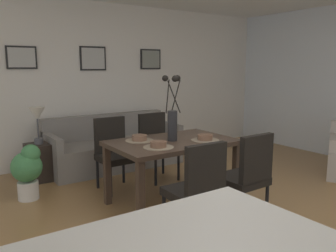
{
  "coord_description": "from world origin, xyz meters",
  "views": [
    {
      "loc": [
        -2.14,
        -2.23,
        1.57
      ],
      "look_at": [
        0.24,
        1.29,
        0.84
      ],
      "focal_mm": 37.0,
      "sensor_mm": 36.0,
      "label": 1
    }
  ],
  "objects_px": {
    "potted_plant": "(28,169)",
    "dining_chair_far_right": "(156,143)",
    "side_table": "(40,162)",
    "bowl_near_left": "(158,144)",
    "framed_picture_right": "(151,59)",
    "dining_chair_far_left": "(247,173)",
    "dining_table": "(172,148)",
    "dining_chair_near_right": "(114,150)",
    "table_lamp": "(37,117)",
    "framed_picture_left": "(22,58)",
    "bowl_near_right": "(139,137)",
    "dining_chair_near_left": "(198,186)",
    "bowl_far_left": "(205,137)",
    "centerpiece_vase": "(172,116)",
    "framed_picture_center": "(93,58)",
    "sofa": "(114,149)"
  },
  "relations": [
    {
      "from": "potted_plant",
      "to": "dining_chair_far_right",
      "type": "bearing_deg",
      "value": -5.85
    },
    {
      "from": "side_table",
      "to": "bowl_near_left",
      "type": "bearing_deg",
      "value": -68.48
    },
    {
      "from": "framed_picture_right",
      "to": "dining_chair_far_left",
      "type": "bearing_deg",
      "value": -103.65
    },
    {
      "from": "dining_table",
      "to": "dining_chair_near_right",
      "type": "relative_size",
      "value": 1.52
    },
    {
      "from": "side_table",
      "to": "table_lamp",
      "type": "height_order",
      "value": "table_lamp"
    },
    {
      "from": "framed_picture_right",
      "to": "dining_chair_near_right",
      "type": "bearing_deg",
      "value": -135.11
    },
    {
      "from": "dining_chair_far_right",
      "to": "framed_picture_left",
      "type": "bearing_deg",
      "value": 135.86
    },
    {
      "from": "dining_chair_near_right",
      "to": "bowl_near_right",
      "type": "relative_size",
      "value": 5.41
    },
    {
      "from": "dining_chair_near_left",
      "to": "bowl_far_left",
      "type": "relative_size",
      "value": 5.41
    },
    {
      "from": "framed_picture_left",
      "to": "potted_plant",
      "type": "relative_size",
      "value": 0.63
    },
    {
      "from": "framed_picture_left",
      "to": "framed_picture_right",
      "type": "xyz_separation_m",
      "value": [
        2.18,
        -0.0,
        0.0
      ]
    },
    {
      "from": "dining_chair_near_left",
      "to": "bowl_near_left",
      "type": "xyz_separation_m",
      "value": [
        -0.0,
        0.65,
        0.27
      ]
    },
    {
      "from": "framed_picture_right",
      "to": "centerpiece_vase",
      "type": "bearing_deg",
      "value": -115.83
    },
    {
      "from": "bowl_near_right",
      "to": "framed_picture_center",
      "type": "distance_m",
      "value": 2.27
    },
    {
      "from": "dining_table",
      "to": "dining_chair_far_right",
      "type": "distance_m",
      "value": 0.94
    },
    {
      "from": "centerpiece_vase",
      "to": "bowl_near_left",
      "type": "distance_m",
      "value": 0.45
    },
    {
      "from": "dining_chair_near_right",
      "to": "bowl_far_left",
      "type": "xyz_separation_m",
      "value": [
        0.65,
        -1.03,
        0.27
      ]
    },
    {
      "from": "bowl_near_left",
      "to": "framed_picture_left",
      "type": "relative_size",
      "value": 0.4
    },
    {
      "from": "dining_chair_far_right",
      "to": "side_table",
      "type": "bearing_deg",
      "value": 149.53
    },
    {
      "from": "side_table",
      "to": "potted_plant",
      "type": "height_order",
      "value": "potted_plant"
    },
    {
      "from": "dining_chair_near_right",
      "to": "framed_picture_right",
      "type": "distance_m",
      "value": 2.34
    },
    {
      "from": "dining_chair_near_left",
      "to": "side_table",
      "type": "height_order",
      "value": "dining_chair_near_left"
    },
    {
      "from": "dining_table",
      "to": "table_lamp",
      "type": "relative_size",
      "value": 2.75
    },
    {
      "from": "dining_table",
      "to": "dining_chair_near_right",
      "type": "bearing_deg",
      "value": 112.11
    },
    {
      "from": "bowl_near_right",
      "to": "potted_plant",
      "type": "distance_m",
      "value": 1.41
    },
    {
      "from": "framed_picture_left",
      "to": "bowl_far_left",
      "type": "bearing_deg",
      "value": -60.18
    },
    {
      "from": "framed_picture_center",
      "to": "potted_plant",
      "type": "height_order",
      "value": "framed_picture_center"
    },
    {
      "from": "bowl_near_right",
      "to": "sofa",
      "type": "bearing_deg",
      "value": 75.32
    },
    {
      "from": "bowl_near_left",
      "to": "table_lamp",
      "type": "distance_m",
      "value": 2.04
    },
    {
      "from": "dining_chair_far_left",
      "to": "dining_chair_far_right",
      "type": "bearing_deg",
      "value": 90.37
    },
    {
      "from": "dining_chair_near_right",
      "to": "bowl_near_right",
      "type": "height_order",
      "value": "dining_chair_near_right"
    },
    {
      "from": "bowl_near_right",
      "to": "framed_picture_left",
      "type": "distance_m",
      "value": 2.38
    },
    {
      "from": "framed_picture_left",
      "to": "framed_picture_right",
      "type": "height_order",
      "value": "framed_picture_right"
    },
    {
      "from": "dining_table",
      "to": "bowl_near_left",
      "type": "bearing_deg",
      "value": -147.64
    },
    {
      "from": "dining_chair_near_left",
      "to": "bowl_near_right",
      "type": "distance_m",
      "value": 1.08
    },
    {
      "from": "bowl_far_left",
      "to": "side_table",
      "type": "relative_size",
      "value": 0.33
    },
    {
      "from": "dining_chair_far_left",
      "to": "framed_picture_right",
      "type": "relative_size",
      "value": 2.25
    },
    {
      "from": "table_lamp",
      "to": "framed_picture_left",
      "type": "xyz_separation_m",
      "value": [
        -0.03,
        0.56,
        0.8
      ]
    },
    {
      "from": "side_table",
      "to": "framed_picture_center",
      "type": "height_order",
      "value": "framed_picture_center"
    },
    {
      "from": "framed_picture_left",
      "to": "bowl_near_right",
      "type": "bearing_deg",
      "value": -69.3
    },
    {
      "from": "side_table",
      "to": "framed_picture_left",
      "type": "distance_m",
      "value": 1.54
    },
    {
      "from": "side_table",
      "to": "table_lamp",
      "type": "xyz_separation_m",
      "value": [
        0.0,
        0.0,
        0.63
      ]
    },
    {
      "from": "table_lamp",
      "to": "dining_table",
      "type": "bearing_deg",
      "value": -57.91
    },
    {
      "from": "dining_chair_near_right",
      "to": "bowl_near_left",
      "type": "relative_size",
      "value": 5.41
    },
    {
      "from": "dining_table",
      "to": "potted_plant",
      "type": "relative_size",
      "value": 2.09
    },
    {
      "from": "framed_picture_left",
      "to": "framed_picture_center",
      "type": "height_order",
      "value": "framed_picture_center"
    },
    {
      "from": "bowl_near_left",
      "to": "bowl_near_right",
      "type": "distance_m",
      "value": 0.4
    },
    {
      "from": "dining_chair_near_right",
      "to": "dining_chair_far_left",
      "type": "height_order",
      "value": "same"
    },
    {
      "from": "framed_picture_left",
      "to": "dining_chair_far_right",
      "type": "bearing_deg",
      "value": -44.14
    },
    {
      "from": "dining_chair_far_right",
      "to": "sofa",
      "type": "height_order",
      "value": "dining_chair_far_right"
    }
  ]
}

